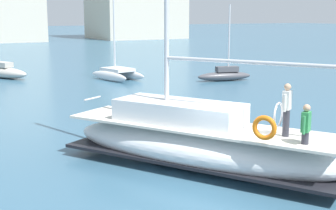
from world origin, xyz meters
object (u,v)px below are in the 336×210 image
object	(u,v)px
moored_sloop_far	(117,73)
main_sailboat	(196,141)
moored_sloop_near	(225,75)
moored_catamaran	(3,71)

from	to	relation	value
moored_sloop_far	main_sailboat	bearing A→B (deg)	-106.82
main_sailboat	moored_sloop_far	size ratio (longest dim) A/B	1.74
moored_sloop_near	moored_catamaran	distance (m)	17.63
moored_sloop_near	main_sailboat	bearing A→B (deg)	-128.73
moored_sloop_near	moored_sloop_far	world-z (taller)	moored_sloop_far
moored_catamaran	moored_sloop_far	bearing A→B (deg)	-36.20
main_sailboat	moored_sloop_far	distance (m)	22.11
moored_sloop_far	moored_catamaran	bearing A→B (deg)	143.80
main_sailboat	moored_sloop_near	size ratio (longest dim) A/B	2.35
main_sailboat	moored_catamaran	size ratio (longest dim) A/B	1.64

